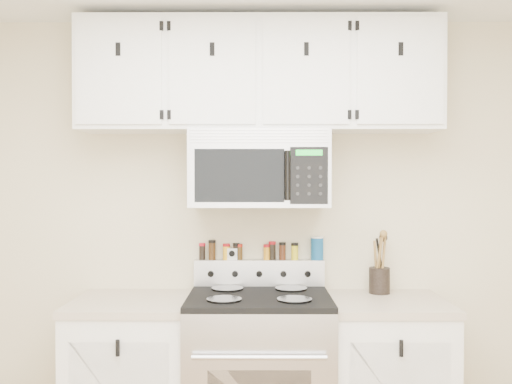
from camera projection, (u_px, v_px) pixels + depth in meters
back_wall at (259, 234)px, 3.37m from camera, size 3.50×0.01×2.50m
range at (259, 380)px, 3.07m from camera, size 0.76×0.65×1.10m
base_cabinet_left at (132, 383)px, 3.10m from camera, size 0.64×0.62×0.92m
base_cabinet_right at (386, 384)px, 3.09m from camera, size 0.64×0.62×0.92m
microwave at (259, 169)px, 3.18m from camera, size 0.76×0.44×0.42m
upper_cabinets at (259, 76)px, 3.19m from camera, size 2.00×0.35×0.62m
utensil_crock at (379, 278)px, 3.25m from camera, size 0.12×0.12×0.34m
kitchen_timer at (232, 254)px, 3.34m from camera, size 0.06×0.05×0.07m
salt_canister at (317, 248)px, 3.34m from camera, size 0.08×0.08×0.14m
spice_jar_0 at (202, 251)px, 3.34m from camera, size 0.04×0.04×0.10m
spice_jar_1 at (212, 250)px, 3.34m from camera, size 0.04×0.04×0.12m
spice_jar_2 at (226, 252)px, 3.34m from camera, size 0.04×0.04×0.09m
spice_jar_3 at (236, 251)px, 3.34m from camera, size 0.04×0.04×0.10m
spice_jar_4 at (239, 252)px, 3.34m from camera, size 0.04×0.04×0.09m
spice_jar_5 at (267, 252)px, 3.34m from camera, size 0.04×0.04×0.09m
spice_jar_6 at (272, 250)px, 3.34m from camera, size 0.04×0.04×0.11m
spice_jar_7 at (282, 251)px, 3.34m from camera, size 0.04×0.04×0.10m
spice_jar_8 at (295, 251)px, 3.34m from camera, size 0.04×0.04×0.10m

